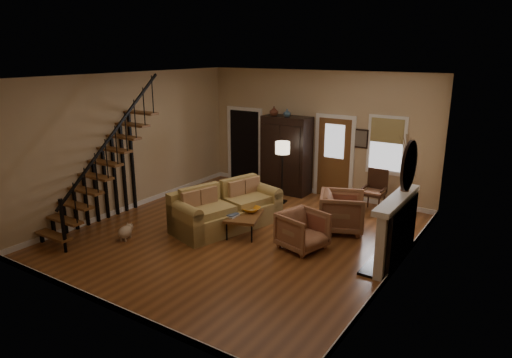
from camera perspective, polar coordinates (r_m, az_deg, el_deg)
The scene contains 15 objects.
room at distance 10.99m, azimuth 1.62°, elevation 3.81°, with size 7.00×7.33×3.30m.
staircase at distance 10.27m, azimuth -19.00°, elevation 2.63°, with size 0.94×2.80×3.20m, color brown, non-canonical shape.
fireplace at distance 8.73m, azimuth 17.37°, elevation -5.42°, with size 0.33×1.95×2.30m.
armoire at distance 12.40m, azimuth 3.83°, elevation 3.02°, with size 1.30×0.60×2.10m, color black, non-canonical shape.
vase_a at distance 12.28m, azimuth 2.26°, elevation 8.49°, with size 0.24×0.24×0.25m, color #4C2619.
vase_b at distance 12.08m, azimuth 3.90°, elevation 8.25°, with size 0.20×0.20×0.21m, color #334C60.
sofa at distance 10.06m, azimuth -3.66°, elevation -3.61°, with size 1.05×2.42×0.90m, color tan, non-canonical shape.
coffee_table at distance 9.84m, azimuth -1.37°, elevation -5.48°, with size 0.66×1.14×0.44m, color brown, non-canonical shape.
bowl at distance 9.83m, azimuth -0.64°, elevation -3.83°, with size 0.39×0.39×0.10m, color orange.
books at distance 9.59m, azimuth -2.98°, elevation -4.52°, with size 0.21×0.28×0.05m, color beige, non-canonical shape.
armchair_left at distance 9.05m, azimuth 5.85°, elevation -6.43°, with size 0.81×0.83×0.76m, color brown.
armchair_right at distance 10.03m, azimuth 10.72°, elevation -4.05°, with size 0.92×0.95×0.86m, color brown.
floor_lamp at distance 11.59m, azimuth 3.29°, elevation 0.82°, with size 0.36×0.36×1.59m, color black, non-canonical shape.
side_chair at distance 11.37m, azimuth 14.55°, elevation -1.47°, with size 0.54×0.54×1.02m, color #321C10, non-canonical shape.
dog at distance 9.86m, azimuth -16.04°, elevation -6.49°, with size 0.24×0.41×0.30m, color tan, non-canonical shape.
Camera 1 is at (5.17, -7.42, 3.80)m, focal length 32.00 mm.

